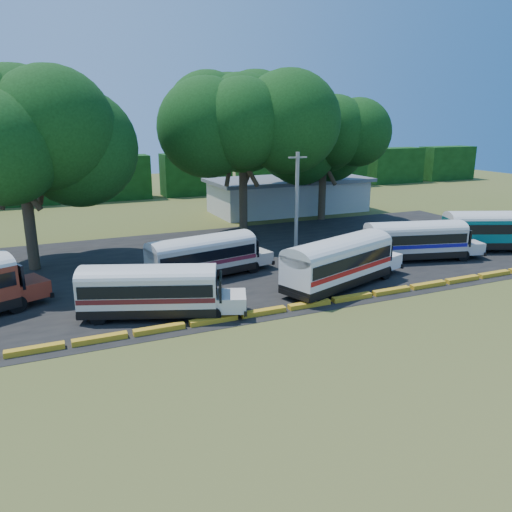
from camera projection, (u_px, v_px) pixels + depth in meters
name	position (u px, v px, depth m)	size (l,w,h in m)	color
ground	(246.00, 325.00, 26.99)	(160.00, 160.00, 0.00)	#43501A
asphalt_strip	(198.00, 265.00, 37.98)	(64.00, 24.00, 0.02)	black
curb	(239.00, 316.00, 27.84)	(53.70, 0.45, 0.30)	gold
terminal_building	(288.00, 195.00, 59.92)	(19.00, 9.00, 4.00)	#BAB4AA
treeline_backdrop	(112.00, 178.00, 68.60)	(130.00, 4.00, 6.00)	black
bus_cream_west	(152.00, 288.00, 27.66)	(9.40, 5.37, 3.02)	black
bus_cream_east	(204.00, 254.00, 34.57)	(9.55, 4.04, 3.05)	black
bus_white_red	(340.00, 260.00, 32.49)	(10.60, 5.84, 3.40)	black
bus_white_blue	(417.00, 238.00, 39.03)	(9.74, 4.53, 3.11)	black
bus_teal	(499.00, 228.00, 41.89)	(10.44, 6.14, 3.37)	black
tree_west	(18.00, 127.00, 34.43)	(11.38, 11.38, 14.47)	#332819
tree_center	(243.00, 124.00, 46.42)	(12.45, 12.45, 14.98)	#332819
tree_east	(324.00, 137.00, 53.33)	(10.38, 10.38, 12.74)	#332819
utility_pole	(297.00, 203.00, 39.95)	(1.60, 0.30, 8.31)	gray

